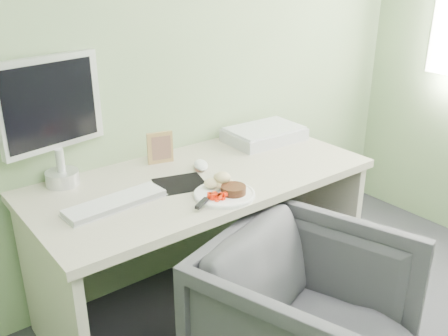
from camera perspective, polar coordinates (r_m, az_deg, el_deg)
wall_back at (r=2.47m, az=-8.06°, el=15.31°), size 3.50×0.00×3.50m
desk at (r=2.41m, az=-2.52°, el=-4.80°), size 1.60×0.75×0.73m
plate at (r=2.13m, az=0.05°, el=-3.05°), size 0.26×0.26×0.01m
steak at (r=2.11m, az=1.10°, el=-2.50°), size 0.14×0.14×0.03m
potato_pile at (r=2.16m, az=-0.17°, el=-1.44°), size 0.15×0.13×0.07m
carrot_heap at (r=2.07m, az=-0.67°, el=-2.98°), size 0.07×0.06×0.04m
steak_knife at (r=2.04m, az=-2.13°, el=-3.65°), size 0.21×0.13×0.02m
mousepad at (r=2.25m, az=-5.02°, el=-1.80°), size 0.27×0.25×0.00m
keyboard at (r=2.09m, az=-12.33°, el=-3.83°), size 0.43×0.15×0.02m
computer_mouse at (r=2.39m, az=-2.65°, el=0.33°), size 0.11×0.13×0.04m
photo_frame at (r=2.46m, az=-7.31°, el=2.32°), size 0.13×0.05×0.16m
eyedrop_bottle at (r=2.50m, az=-7.28°, el=1.52°), size 0.03×0.03×0.07m
scanner at (r=2.78m, az=4.62°, el=3.80°), size 0.43×0.30×0.06m
monitor at (r=2.26m, az=-19.04°, el=5.79°), size 0.47×0.17×0.57m
desk_chair at (r=2.09m, az=9.50°, el=-16.93°), size 0.92×0.94×0.68m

